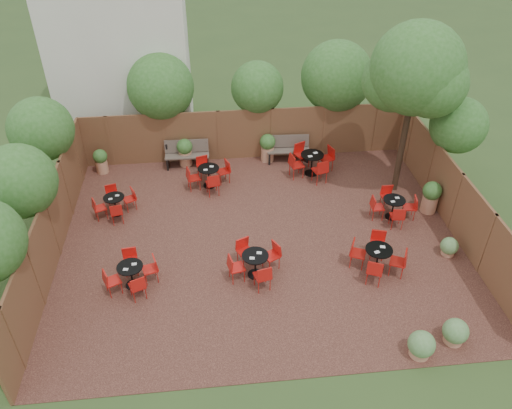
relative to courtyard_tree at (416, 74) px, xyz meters
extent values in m
plane|color=#354F23|center=(-4.96, -2.26, -4.21)|extent=(80.00, 80.00, 0.00)
cube|color=#361C16|center=(-4.96, -2.26, -4.20)|extent=(12.00, 10.00, 0.02)
cube|color=brown|center=(-4.96, 2.74, -3.21)|extent=(12.00, 0.08, 2.00)
cube|color=brown|center=(-10.96, -2.26, -3.21)|extent=(0.08, 10.00, 2.00)
cube|color=brown|center=(1.04, -2.26, -3.21)|extent=(0.08, 10.00, 2.00)
cube|color=silver|center=(-9.46, 5.74, -0.21)|extent=(5.00, 4.00, 8.00)
sphere|color=#2E621F|center=(-11.56, 0.74, -1.60)|extent=(2.03, 2.03, 2.03)
sphere|color=#2E621F|center=(-11.46, -2.26, -1.60)|extent=(2.03, 2.03, 2.03)
sphere|color=#2E621F|center=(-7.96, 3.44, -1.48)|extent=(2.41, 2.41, 2.41)
sphere|color=#2E621F|center=(-4.46, 3.34, -1.62)|extent=(1.94, 1.94, 1.94)
sphere|color=#2E621F|center=(-1.46, 3.54, -1.40)|extent=(2.68, 2.68, 2.68)
sphere|color=#2E621F|center=(1.64, -0.26, -1.66)|extent=(1.82, 1.82, 1.82)
cylinder|color=black|center=(0.01, 0.01, -1.89)|extent=(0.26, 0.26, 4.60)
sphere|color=#2E621F|center=(0.01, 0.01, 0.18)|extent=(2.85, 2.85, 2.85)
sphere|color=#2E621F|center=(-0.49, 0.41, -0.32)|extent=(2.00, 2.00, 2.00)
sphere|color=#2E621F|center=(0.41, -0.39, -0.14)|extent=(2.08, 2.08, 2.08)
cube|color=brown|center=(-7.18, 2.29, -3.72)|extent=(1.62, 0.51, 0.05)
cube|color=brown|center=(-7.18, 2.50, -3.43)|extent=(1.62, 0.15, 0.49)
cube|color=black|center=(-7.92, 2.29, -3.97)|extent=(0.07, 0.49, 0.43)
cube|color=black|center=(-6.45, 2.29, -3.97)|extent=(0.07, 0.49, 0.43)
cube|color=brown|center=(-3.40, 2.29, -3.73)|extent=(1.62, 0.56, 0.05)
cube|color=brown|center=(-3.40, 2.50, -3.44)|extent=(1.60, 0.20, 0.48)
cube|color=black|center=(-4.12, 2.29, -3.97)|extent=(0.09, 0.48, 0.43)
cube|color=black|center=(-2.67, 2.29, -3.97)|extent=(0.09, 0.48, 0.43)
cylinder|color=black|center=(-0.61, -1.56, -4.17)|extent=(0.41, 0.41, 0.03)
cylinder|color=black|center=(-0.61, -1.56, -3.84)|extent=(0.05, 0.05, 0.65)
cylinder|color=black|center=(-0.61, -1.56, -3.51)|extent=(0.71, 0.71, 0.03)
cube|color=white|center=(-0.50, -1.49, -3.48)|extent=(0.14, 0.11, 0.01)
cube|color=white|center=(-0.70, -1.68, -3.48)|extent=(0.14, 0.11, 0.01)
cylinder|color=black|center=(-2.69, 1.30, -4.17)|extent=(0.48, 0.48, 0.03)
cylinder|color=black|center=(-2.69, 1.30, -3.78)|extent=(0.05, 0.05, 0.76)
cylinder|color=black|center=(-2.69, 1.30, -3.39)|extent=(0.83, 0.83, 0.03)
cube|color=white|center=(-2.56, 1.39, -3.37)|extent=(0.18, 0.16, 0.02)
cube|color=white|center=(-2.80, 1.17, -3.37)|extent=(0.18, 0.16, 0.02)
cylinder|color=black|center=(-9.50, -0.43, -4.17)|extent=(0.39, 0.39, 0.03)
cylinder|color=black|center=(-9.50, -0.43, -3.86)|extent=(0.04, 0.04, 0.62)
cylinder|color=black|center=(-9.50, -0.43, -3.54)|extent=(0.67, 0.67, 0.03)
cube|color=white|center=(-9.39, -0.36, -3.52)|extent=(0.14, 0.12, 0.01)
cube|color=white|center=(-9.59, -0.53, -3.52)|extent=(0.14, 0.12, 0.01)
cylinder|color=black|center=(-1.84, -3.90, -4.17)|extent=(0.44, 0.44, 0.03)
cylinder|color=black|center=(-1.84, -3.90, -3.82)|extent=(0.05, 0.05, 0.70)
cylinder|color=black|center=(-1.84, -3.90, -3.45)|extent=(0.76, 0.76, 0.03)
cube|color=white|center=(-1.72, -3.82, -3.43)|extent=(0.17, 0.15, 0.02)
cube|color=white|center=(-1.94, -4.03, -3.43)|extent=(0.17, 0.15, 0.02)
cylinder|color=black|center=(-6.43, 0.89, -4.17)|extent=(0.43, 0.43, 0.03)
cylinder|color=black|center=(-6.43, 0.89, -3.82)|extent=(0.05, 0.05, 0.69)
cylinder|color=black|center=(-6.43, 0.89, -3.47)|extent=(0.75, 0.75, 0.03)
cube|color=white|center=(-6.31, 0.97, -3.44)|extent=(0.16, 0.14, 0.01)
cube|color=white|center=(-6.53, 0.78, -3.44)|extent=(0.16, 0.14, 0.01)
cylinder|color=black|center=(-8.67, -3.82, -4.17)|extent=(0.41, 0.41, 0.03)
cylinder|color=black|center=(-8.67, -3.82, -3.84)|extent=(0.05, 0.05, 0.65)
cylinder|color=black|center=(-8.67, -3.82, -3.51)|extent=(0.71, 0.71, 0.03)
cube|color=white|center=(-8.56, -3.75, -3.48)|extent=(0.15, 0.13, 0.01)
cube|color=white|center=(-8.76, -3.94, -3.48)|extent=(0.15, 0.13, 0.01)
cylinder|color=black|center=(-5.28, -3.77, -4.17)|extent=(0.43, 0.43, 0.03)
cylinder|color=black|center=(-5.28, -3.77, -3.82)|extent=(0.05, 0.05, 0.69)
cylinder|color=black|center=(-5.28, -3.77, -3.47)|extent=(0.75, 0.75, 0.03)
cube|color=white|center=(-5.17, -3.69, -3.45)|extent=(0.16, 0.14, 0.01)
cube|color=white|center=(-5.38, -3.89, -3.45)|extent=(0.16, 0.14, 0.01)
cylinder|color=tan|center=(-7.25, 2.44, -3.91)|extent=(0.48, 0.48, 0.55)
sphere|color=#2E621F|center=(-7.25, 2.44, -3.42)|extent=(0.58, 0.58, 0.58)
cylinder|color=tan|center=(-4.17, 2.44, -3.90)|extent=(0.49, 0.49, 0.56)
sphere|color=#2E621F|center=(-4.17, 2.44, -3.40)|extent=(0.59, 0.59, 0.59)
cylinder|color=tan|center=(-10.29, 2.21, -3.94)|extent=(0.42, 0.42, 0.49)
sphere|color=#2E621F|center=(-10.29, 2.21, -3.51)|extent=(0.51, 0.51, 0.51)
cylinder|color=tan|center=(0.69, -1.37, -3.90)|extent=(0.50, 0.50, 0.58)
sphere|color=#2E621F|center=(0.69, -1.37, -3.38)|extent=(0.60, 0.60, 0.60)
cylinder|color=tan|center=(-0.73, -6.60, -4.08)|extent=(0.46, 0.46, 0.21)
sphere|color=#548143|center=(-0.73, -6.60, -3.82)|extent=(0.62, 0.62, 0.62)
cylinder|color=tan|center=(-1.69, -6.89, -4.08)|extent=(0.47, 0.47, 0.21)
sphere|color=#548143|center=(-1.69, -6.89, -3.81)|extent=(0.64, 0.64, 0.64)
cylinder|color=tan|center=(0.46, -3.49, -4.10)|extent=(0.38, 0.38, 0.17)
sphere|color=#548143|center=(0.46, -3.49, -3.88)|extent=(0.52, 0.52, 0.52)
camera|label=1|loc=(-6.37, -14.15, 5.80)|focal=35.65mm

